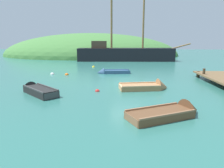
% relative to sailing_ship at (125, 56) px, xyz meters
% --- Properties ---
extents(ground_plane, '(120.00, 120.00, 0.00)m').
position_rel_sailing_ship_xyz_m(ground_plane, '(-0.06, -17.73, -0.74)').
color(ground_plane, '#2D6B60').
extents(shore_hill, '(36.57, 24.94, 9.25)m').
position_rel_sailing_ship_xyz_m(shore_hill, '(-6.97, 12.43, -0.74)').
color(shore_hill, '#477F3D').
rests_on(shore_hill, ground).
extents(sailing_ship, '(17.29, 3.65, 11.35)m').
position_rel_sailing_ship_xyz_m(sailing_ship, '(0.00, 0.00, 0.00)').
color(sailing_ship, black).
rests_on(sailing_ship, ground).
extents(rowboat_center, '(3.23, 1.33, 0.92)m').
position_rel_sailing_ship_xyz_m(rowboat_center, '(-1.49, -12.79, -0.66)').
color(rowboat_center, '#335175').
rests_on(rowboat_center, ground).
extents(rowboat_near_dock, '(3.31, 1.71, 1.19)m').
position_rel_sailing_ship_xyz_m(rowboat_near_dock, '(1.21, -19.34, -0.64)').
color(rowboat_near_dock, '#9E7047').
rests_on(rowboat_near_dock, ground).
extents(rowboat_outer_right, '(3.10, 3.04, 0.91)m').
position_rel_sailing_ship_xyz_m(rowboat_outer_right, '(-5.61, -20.72, -0.60)').
color(rowboat_outer_right, black).
rests_on(rowboat_outer_right, ground).
extents(rowboat_portside, '(3.52, 2.50, 1.11)m').
position_rel_sailing_ship_xyz_m(rowboat_portside, '(1.56, -24.29, -0.64)').
color(rowboat_portside, brown).
rests_on(rowboat_portside, ground).
extents(buoy_orange, '(0.35, 0.35, 0.35)m').
position_rel_sailing_ship_xyz_m(buoy_orange, '(-5.56, -13.90, -0.74)').
color(buoy_orange, orange).
rests_on(buoy_orange, ground).
extents(buoy_white, '(0.37, 0.37, 0.37)m').
position_rel_sailing_ship_xyz_m(buoy_white, '(-6.98, -13.68, -0.74)').
color(buoy_white, white).
rests_on(buoy_white, ground).
extents(buoy_yellow, '(0.33, 0.33, 0.33)m').
position_rel_sailing_ship_xyz_m(buoy_yellow, '(-3.84, -8.10, -0.74)').
color(buoy_yellow, yellow).
rests_on(buoy_yellow, ground).
extents(buoy_red, '(0.29, 0.29, 0.29)m').
position_rel_sailing_ship_xyz_m(buoy_red, '(-2.04, -20.09, -0.74)').
color(buoy_red, red).
rests_on(buoy_red, ground).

